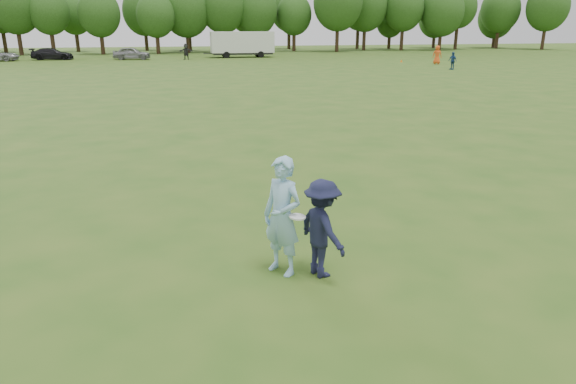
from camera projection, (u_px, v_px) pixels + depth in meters
name	position (u px, v px, depth m)	size (l,w,h in m)	color
ground	(241.00, 287.00, 8.08)	(200.00, 200.00, 0.00)	#2B5016
thrower	(282.00, 216.00, 8.27)	(0.72, 0.47, 1.97)	#8FC1DE
defender	(322.00, 228.00, 8.24)	(1.05, 0.61, 1.63)	#181B35
player_far_b	(452.00, 61.00, 47.81)	(0.93, 0.39, 1.59)	navy
player_far_c	(437.00, 55.00, 54.45)	(0.94, 0.61, 1.93)	#E8531B
player_far_d	(186.00, 52.00, 61.69)	(1.74, 0.56, 1.88)	#282828
car_d	(52.00, 54.00, 61.36)	(1.93, 4.74, 1.38)	black
car_e	(132.00, 53.00, 61.78)	(1.76, 4.36, 1.49)	gray
field_cone	(401.00, 61.00, 57.67)	(0.28, 0.28, 0.30)	orange
disc_in_play	(297.00, 217.00, 8.06)	(0.32, 0.32, 0.05)	white
cargo_trailer	(242.00, 43.00, 65.97)	(9.00, 2.75, 3.20)	white
treeline	(185.00, 9.00, 77.95)	(130.35, 18.39, 11.74)	#332114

